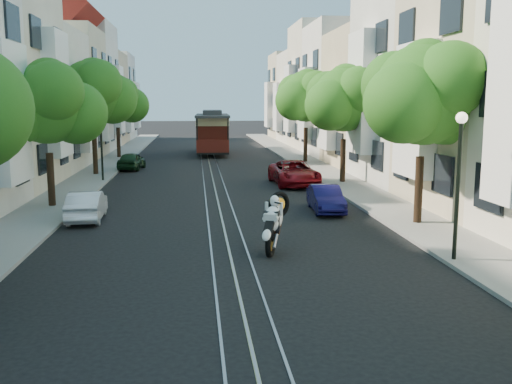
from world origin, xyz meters
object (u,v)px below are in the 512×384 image
object	(u,v)px
parked_car_w_mid	(87,206)
tree_e_d	(307,97)
lamp_west	(101,132)
cable_car	(212,130)
tree_e_c	(345,101)
tree_w_c	(93,93)
parked_car_e_mid	(326,199)
parked_car_e_far	(294,173)
tree_w_d	(118,101)
sportbike_rider	(274,220)
tree_e_b	(425,97)
tree_w_b	(48,106)
parked_car_w_far	(132,161)
lamp_east	(459,164)

from	to	relation	value
parked_car_w_mid	tree_e_d	bearing A→B (deg)	-124.98
lamp_west	cable_car	bearing A→B (deg)	68.57
tree_e_d	tree_e_c	bearing A→B (deg)	-90.00
tree_w_c	tree_e_d	bearing A→B (deg)	22.62
lamp_west	parked_car_e_mid	world-z (taller)	lamp_west
tree_w_c	parked_car_e_far	distance (m)	13.42
tree_w_d	parked_car_e_far	distance (m)	20.31
sportbike_rider	parked_car_w_mid	size ratio (longest dim) A/B	0.59
tree_e_b	parked_car_e_far	xyz separation A→B (m)	(-2.86, 10.75, -4.06)
tree_e_d	tree_w_b	distance (m)	22.28
tree_w_b	sportbike_rider	size ratio (longest dim) A/B	3.06
tree_e_d	tree_w_d	xyz separation A→B (m)	(-14.40, 5.00, -0.27)
cable_car	tree_w_d	bearing A→B (deg)	-154.85
cable_car	parked_car_e_far	distance (m)	20.03
tree_w_c	parked_car_w_far	distance (m)	5.69
lamp_west	tree_e_b	bearing A→B (deg)	-43.85
sportbike_rider	parked_car_e_far	bearing A→B (deg)	97.20
lamp_east	lamp_west	xyz separation A→B (m)	(-12.60, 18.00, 0.00)
parked_car_e_far	parked_car_w_far	xyz separation A→B (m)	(-9.72, 8.27, -0.08)
tree_e_b	parked_car_e_mid	size ratio (longest dim) A/B	2.00
tree_w_b	cable_car	world-z (taller)	tree_w_b
tree_w_b	parked_car_w_far	xyz separation A→B (m)	(1.82, 14.02, -3.80)
tree_e_d	parked_car_w_mid	distance (m)	23.74
tree_e_c	tree_w_d	distance (m)	21.53
lamp_west	parked_car_e_far	xyz separation A→B (m)	(10.70, -2.28, -2.17)
lamp_east	cable_car	xyz separation A→B (m)	(-5.80, 35.32, -0.78)
parked_car_e_far	tree_e_c	bearing A→B (deg)	2.55
tree_w_d	parked_car_w_mid	bearing A→B (deg)	-85.56
parked_car_w_mid	sportbike_rider	bearing A→B (deg)	138.00
lamp_west	parked_car_w_far	distance (m)	6.48
tree_e_c	parked_car_e_mid	distance (m)	9.41
parked_car_e_far	sportbike_rider	bearing A→B (deg)	-104.81
lamp_east	tree_e_d	bearing A→B (deg)	87.96
tree_e_c	tree_e_d	size ratio (longest dim) A/B	0.95
parked_car_e_mid	parked_car_w_far	bearing A→B (deg)	123.72
tree_e_b	tree_e_d	size ratio (longest dim) A/B	0.98
tree_w_b	sportbike_rider	distance (m)	12.25
tree_e_c	tree_e_d	world-z (taller)	tree_e_d
tree_e_b	parked_car_e_far	bearing A→B (deg)	104.90
lamp_east	tree_w_c	bearing A→B (deg)	122.65
tree_e_c	parked_car_w_mid	size ratio (longest dim) A/B	1.87
parked_car_w_mid	tree_w_d	bearing A→B (deg)	-88.23
tree_w_b	parked_car_w_mid	world-z (taller)	tree_w_b
tree_e_d	sportbike_rider	size ratio (longest dim) A/B	3.34
sportbike_rider	cable_car	distance (m)	33.50
tree_e_b	cable_car	distance (m)	31.20
parked_car_e_far	parked_car_w_far	distance (m)	12.76
tree_w_b	parked_car_e_mid	bearing A→B (deg)	-9.82
tree_w_b	parked_car_w_mid	size ratio (longest dim) A/B	1.80
lamp_east	parked_car_w_far	size ratio (longest dim) A/B	1.18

